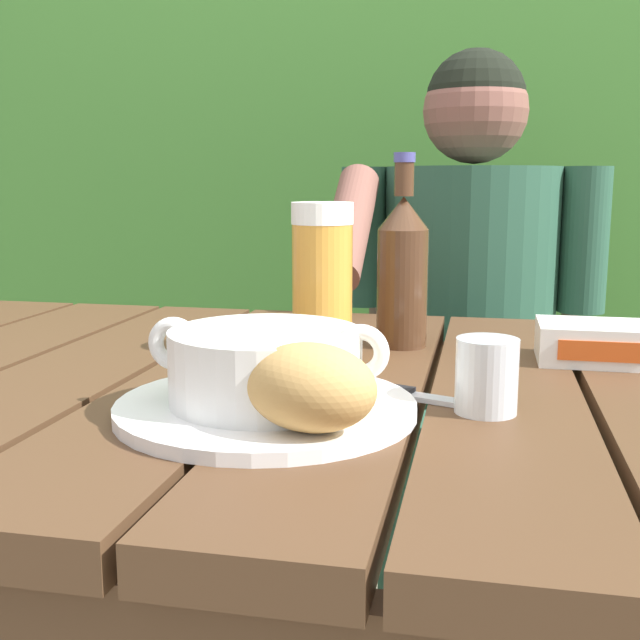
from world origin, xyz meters
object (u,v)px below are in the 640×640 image
object	(u,v)px
serving_plate	(266,407)
bread_roll	(316,387)
person_eating	(466,323)
water_glass_small	(487,376)
beer_bottle	(402,268)
soup_bowl	(266,364)
beer_glass	(322,280)
butter_tub	(594,343)
chair_near_diner	(466,409)
table_knife	(409,395)

from	to	relation	value
serving_plate	bread_roll	world-z (taller)	bread_roll
person_eating	water_glass_small	distance (m)	0.75
beer_bottle	bread_roll	bearing A→B (deg)	-93.87
person_eating	soup_bowl	world-z (taller)	person_eating
beer_glass	beer_bottle	bearing A→B (deg)	42.43
soup_bowl	butter_tub	world-z (taller)	soup_bowl
chair_near_diner	beer_bottle	bearing A→B (deg)	-96.36
serving_plate	butter_tub	xyz separation A→B (m)	(0.32, 0.28, 0.02)
soup_bowl	bread_roll	distance (m)	0.10
chair_near_diner	butter_tub	distance (m)	0.79
beer_bottle	water_glass_small	xyz separation A→B (m)	(0.11, -0.27, -0.07)
bread_roll	chair_near_diner	bearing A→B (deg)	84.56
person_eating	serving_plate	size ratio (longest dim) A/B	4.41
bread_roll	table_knife	xyz separation A→B (m)	(0.06, 0.15, -0.04)
person_eating	soup_bowl	xyz separation A→B (m)	(-0.16, -0.79, 0.10)
beer_glass	butter_tub	bearing A→B (deg)	6.93
soup_bowl	beer_bottle	distance (m)	0.33
chair_near_diner	butter_tub	size ratio (longest dim) A/B	7.73
soup_bowl	beer_bottle	size ratio (longest dim) A/B	0.92
person_eating	beer_glass	xyz separation A→B (m)	(-0.16, -0.55, 0.15)
bread_roll	table_knife	bearing A→B (deg)	68.04
soup_bowl	bread_roll	xyz separation A→B (m)	(0.06, -0.07, 0.00)
person_eating	soup_bowl	size ratio (longest dim) A/B	5.39
person_eating	water_glass_small	bearing A→B (deg)	-87.33
bread_roll	water_glass_small	xyz separation A→B (m)	(0.13, 0.12, -0.01)
person_eating	water_glass_small	xyz separation A→B (m)	(0.03, -0.74, 0.09)
serving_plate	bread_roll	distance (m)	0.10
butter_tub	table_knife	size ratio (longest dim) A/B	0.77
beer_glass	butter_tub	distance (m)	0.33
soup_bowl	beer_glass	xyz separation A→B (m)	(0.00, 0.24, 0.05)
serving_plate	beer_bottle	xyz separation A→B (m)	(0.09, 0.32, 0.09)
table_knife	bread_roll	bearing A→B (deg)	-111.96
butter_tub	soup_bowl	bearing A→B (deg)	-138.83
soup_bowl	bread_roll	bearing A→B (deg)	-49.40
chair_near_diner	table_knife	xyz separation A→B (m)	(-0.04, -0.91, 0.28)
serving_plate	beer_bottle	size ratio (longest dim) A/B	1.13
bread_roll	beer_bottle	bearing A→B (deg)	86.13
soup_bowl	bread_roll	world-z (taller)	soup_bowl
beer_glass	butter_tub	xyz separation A→B (m)	(0.32, 0.04, -0.07)
person_eating	table_knife	size ratio (longest dim) A/B	7.18
serving_plate	water_glass_small	xyz separation A→B (m)	(0.19, 0.05, 0.03)
chair_near_diner	serving_plate	xyz separation A→B (m)	(-0.16, -0.99, 0.28)
beer_glass	chair_near_diner	bearing A→B (deg)	77.85
person_eating	soup_bowl	distance (m)	0.81
beer_bottle	table_knife	distance (m)	0.26
chair_near_diner	bread_roll	world-z (taller)	chair_near_diner
beer_glass	table_knife	size ratio (longest dim) A/B	1.09
person_eating	beer_bottle	world-z (taller)	person_eating
chair_near_diner	soup_bowl	size ratio (longest dim) A/B	4.47
beer_glass	bread_roll	bearing A→B (deg)	-79.11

